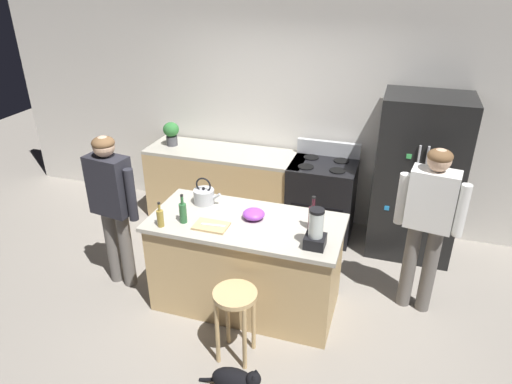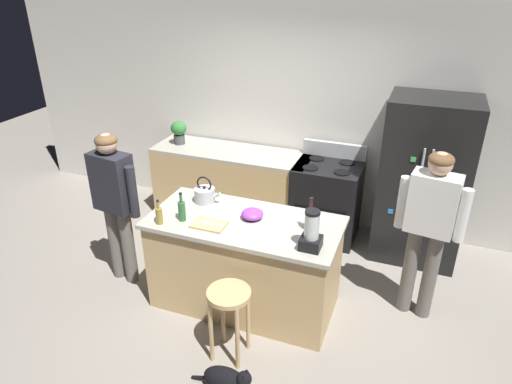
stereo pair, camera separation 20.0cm
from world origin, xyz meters
TOP-DOWN VIEW (x-y plane):
  - ground_plane at (0.00, 0.00)m, footprint 14.00×14.00m
  - back_wall at (0.00, 1.95)m, footprint 8.00×0.10m
  - kitchen_island at (0.00, 0.00)m, footprint 1.75×0.84m
  - back_counter_run at (-0.80, 1.55)m, footprint 2.00×0.64m
  - refrigerator at (1.47, 1.50)m, footprint 0.90×0.73m
  - stove_range at (0.43, 1.52)m, footprint 0.76×0.65m
  - person_by_island_left at (-1.34, -0.07)m, footprint 0.60×0.27m
  - person_by_sink_right at (1.56, 0.45)m, footprint 0.60×0.28m
  - bar_stool at (0.14, -0.67)m, footprint 0.36×0.36m
  - cat at (0.26, -1.02)m, footprint 0.52×0.18m
  - potted_plant at (-1.53, 1.55)m, footprint 0.20×0.20m
  - blender_appliance at (0.67, -0.22)m, footprint 0.17×0.17m
  - bottle_vinegar at (-0.68, -0.31)m, footprint 0.06×0.06m
  - bottle_olive_oil at (-0.52, -0.19)m, footprint 0.07×0.07m
  - bottle_wine at (0.60, 0.05)m, footprint 0.08×0.08m
  - mixing_bowl at (0.05, 0.06)m, footprint 0.20×0.20m
  - tea_kettle at (-0.50, 0.21)m, footprint 0.28×0.20m
  - cutting_board at (-0.26, -0.19)m, footprint 0.30×0.20m
  - chef_knife at (-0.24, -0.19)m, footprint 0.22×0.05m

SIDE VIEW (x-z plane):
  - ground_plane at x=0.00m, z-range 0.00..0.00m
  - cat at x=0.26m, z-range -0.02..0.24m
  - back_counter_run at x=-0.80m, z-range 0.00..0.93m
  - kitchen_island at x=0.00m, z-range 0.00..0.93m
  - stove_range at x=0.43m, z-range -0.08..1.03m
  - bar_stool at x=0.14m, z-range 0.18..0.85m
  - refrigerator at x=1.47m, z-range 0.00..1.82m
  - cutting_board at x=-0.26m, z-range 0.93..0.95m
  - chef_knife at x=-0.24m, z-range 0.95..0.95m
  - mixing_bowl at x=0.05m, z-range 0.93..1.02m
  - person_by_island_left at x=-1.34m, z-range 0.17..1.78m
  - person_by_sink_right at x=1.56m, z-range 0.18..1.81m
  - tea_kettle at x=-0.50m, z-range 0.87..1.14m
  - bottle_vinegar at x=-0.68m, z-range 0.89..1.13m
  - bottle_olive_oil at x=-0.52m, z-range 0.89..1.16m
  - bottle_wine at x=0.60m, z-range 0.88..1.20m
  - blender_appliance at x=0.67m, z-range 0.90..1.24m
  - potted_plant at x=-1.53m, z-range 0.95..1.25m
  - back_wall at x=0.00m, z-range 0.00..2.70m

